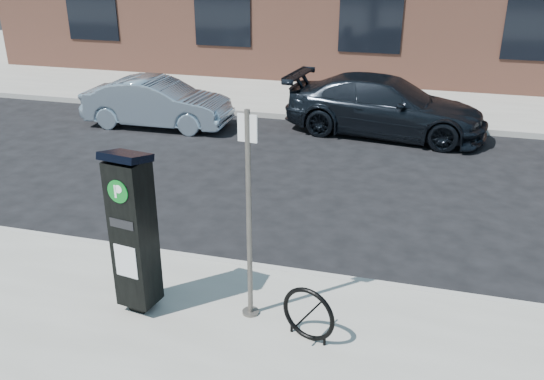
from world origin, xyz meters
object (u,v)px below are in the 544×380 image
(car_dark, at_px, (385,106))
(car_silver, at_px, (157,103))
(sign_pole, at_px, (249,220))
(bike_rack, at_px, (308,314))
(parking_kiosk, at_px, (133,231))

(car_dark, bearing_deg, car_silver, 105.95)
(sign_pole, height_order, bike_rack, sign_pole)
(parking_kiosk, height_order, sign_pole, sign_pole)
(car_silver, bearing_deg, sign_pole, -148.29)
(parking_kiosk, xyz_separation_m, car_silver, (-3.58, 7.92, -0.63))
(car_dark, bearing_deg, bike_rack, -173.49)
(parking_kiosk, bearing_deg, car_dark, 84.53)
(car_silver, bearing_deg, bike_rack, -145.27)
(sign_pole, distance_m, bike_rack, 1.32)
(sign_pole, bearing_deg, bike_rack, -13.83)
(bike_rack, distance_m, car_silver, 9.86)
(bike_rack, relative_size, car_silver, 0.18)
(parking_kiosk, relative_size, car_dark, 0.43)
(sign_pole, relative_size, car_dark, 0.54)
(parking_kiosk, distance_m, car_silver, 8.72)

